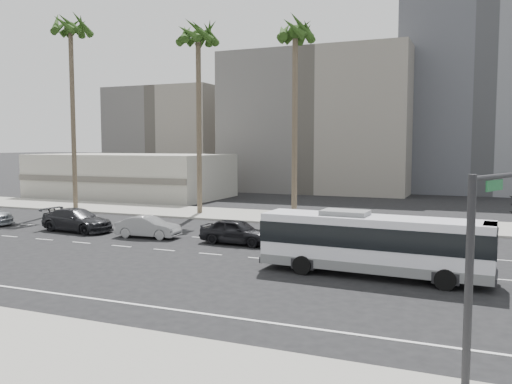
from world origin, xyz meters
The scene contains 14 objects.
ground centered at (0.00, 0.00, 0.00)m, with size 700.00×700.00×0.00m, color black.
sidewalk_north centered at (0.00, 15.50, 0.07)m, with size 120.00×7.00×0.15m, color gray.
commercial_low centered at (-30.00, 25.99, 2.50)m, with size 22.00×12.16×5.00m.
midrise_beige_west centered at (-12.00, 45.00, 9.00)m, with size 24.00×18.00×18.00m, color #63605C.
midrise_gray_center centered at (8.00, 52.00, 13.00)m, with size 20.00×20.00×26.00m, color #53555C.
midrise_beige_far centered at (-38.00, 50.00, 7.50)m, with size 18.00×16.00×15.00m, color #63605C.
civic_tower centered at (-2.00, 250.00, 38.83)m, with size 42.00×42.00×129.00m.
city_bus centered at (3.24, -1.53, 1.57)m, with size 10.54×2.85×3.00m.
car_a centered at (-5.97, 3.39, 0.78)m, with size 4.55×1.83×1.55m, color black.
car_b centered at (-12.28, 3.24, 0.70)m, with size 4.26×1.49×1.40m, color gray.
car_c centered at (-18.32, 3.45, 0.80)m, with size 5.53×2.25×1.60m, color black.
palm_near centered at (-5.79, 13.97, 14.43)m, with size 4.73×4.73×15.92m.
palm_mid centered at (-14.80, 14.89, 14.98)m, with size 5.39×5.39×16.65m.
palm_far centered at (-27.48, 13.71, 16.46)m, with size 5.27×5.27×18.12m.
Camera 1 is at (7.62, -26.04, 6.04)m, focal length 37.51 mm.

